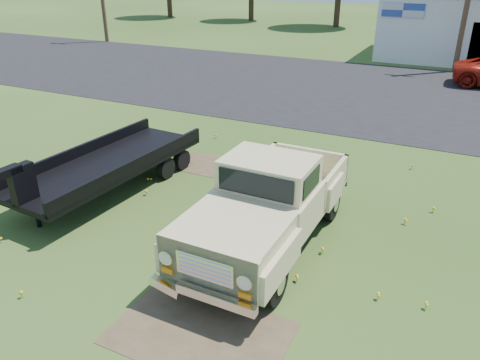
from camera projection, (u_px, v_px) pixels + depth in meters
name	position (u px, v px, depth m)	size (l,w,h in m)	color
ground	(210.00, 232.00, 11.12)	(140.00, 140.00, 0.00)	#294516
asphalt_lot	(358.00, 91.00, 23.32)	(90.00, 14.00, 0.02)	black
dirt_patch_a	(200.00, 333.00, 8.08)	(3.00, 2.00, 0.01)	#473B26
dirt_patch_b	(210.00, 165.00, 14.77)	(2.20, 1.60, 0.01)	#473B26
vintage_pickup_truck	(269.00, 203.00, 10.19)	(2.27, 5.83, 2.12)	#CAC187
flatbed_trailer	(107.00, 160.00, 12.87)	(2.13, 6.40, 1.75)	black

